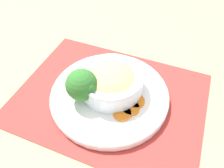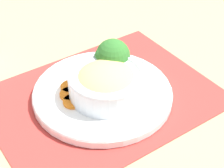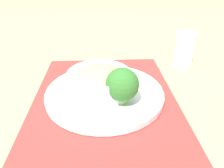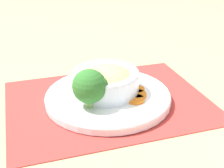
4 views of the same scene
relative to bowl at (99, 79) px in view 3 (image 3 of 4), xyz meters
The scene contains 9 objects.
ground_plane 0.06m from the bowl, 77.27° to the left, with size 4.00×4.00×0.00m, color tan.
placemat 0.05m from the bowl, 77.27° to the left, with size 0.51×0.40×0.00m.
plate 0.04m from the bowl, 77.27° to the left, with size 0.31×0.31×0.02m.
bowl is the anchor object (origin of this frame).
broccoli_floret 0.08m from the bowl, 39.46° to the left, with size 0.08×0.08×0.09m.
carrot_slice_near 0.09m from the bowl, 124.73° to the left, with size 0.04×0.04×0.01m.
carrot_slice_middle 0.08m from the bowl, 143.33° to the left, with size 0.04×0.04×0.01m.
carrot_slice_far 0.08m from the bowl, 162.95° to the left, with size 0.04×0.04×0.01m.
water_glass 0.35m from the bowl, 119.98° to the left, with size 0.07×0.07×0.11m.
Camera 3 is at (0.49, -0.04, 0.32)m, focal length 35.00 mm.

